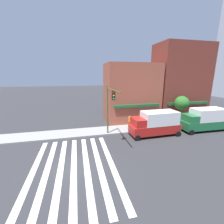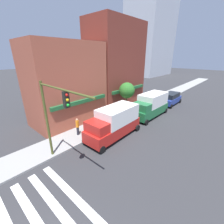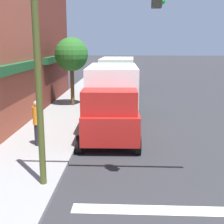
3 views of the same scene
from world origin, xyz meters
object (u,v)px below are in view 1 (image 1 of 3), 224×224
at_px(pedestrian_grey_coat, 196,119).
at_px(street_tree, 182,103).
at_px(pedestrian_orange_vest, 129,122).
at_px(box_truck_green, 204,119).
at_px(box_truck_red, 155,123).
at_px(traffic_signal, 110,103).

height_order(pedestrian_grey_coat, street_tree, street_tree).
bearing_deg(pedestrian_orange_vest, street_tree, 62.72).
bearing_deg(box_truck_green, street_tree, 120.84).
distance_m(box_truck_green, pedestrian_grey_coat, 2.04).
distance_m(box_truck_red, pedestrian_grey_coat, 8.03).
bearing_deg(street_tree, box_truck_green, -60.31).
xyz_separation_m(box_truck_green, pedestrian_grey_coat, (0.45, 1.92, -0.51)).
bearing_deg(box_truck_green, pedestrian_grey_coat, 77.87).
height_order(pedestrian_orange_vest, pedestrian_grey_coat, same).
bearing_deg(box_truck_red, pedestrian_grey_coat, 12.60).
bearing_deg(street_tree, box_truck_red, -153.97).
xyz_separation_m(pedestrian_orange_vest, pedestrian_grey_coat, (10.16, -0.87, 0.00)).
bearing_deg(box_truck_red, street_tree, 24.80).
bearing_deg(box_truck_red, box_truck_green, -1.23).
relative_size(pedestrian_orange_vest, pedestrian_grey_coat, 1.00).
bearing_deg(traffic_signal, street_tree, 12.13).
bearing_deg(traffic_signal, box_truck_green, -1.48).
height_order(traffic_signal, box_truck_red, traffic_signal).
height_order(traffic_signal, street_tree, traffic_signal).
xyz_separation_m(box_truck_red, pedestrian_grey_coat, (7.78, 1.92, -0.51)).
distance_m(pedestrian_grey_coat, street_tree, 3.18).
xyz_separation_m(traffic_signal, box_truck_red, (5.73, -0.34, -2.67)).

